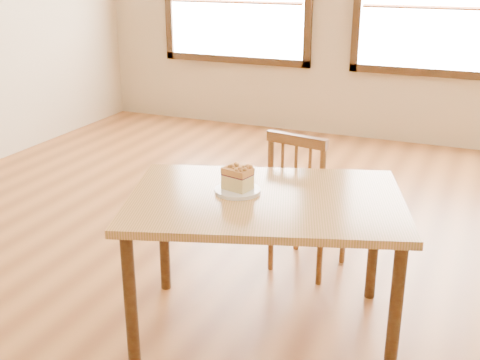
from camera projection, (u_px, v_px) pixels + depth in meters
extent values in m
plane|color=#9F612E|center=(270.00, 352.00, 2.99)|extent=(8.00, 8.00, 0.00)
cube|color=#3E2711|center=(236.00, 59.00, 6.85)|extent=(1.76, 0.06, 0.08)
cube|color=#A25B25|center=(235.00, 2.00, 6.61)|extent=(1.56, 0.05, 0.03)
cube|color=#3E2711|center=(436.00, 73.00, 6.04)|extent=(1.76, 0.06, 0.08)
cube|color=#A25B25|center=(443.00, 8.00, 5.80)|extent=(1.56, 0.05, 0.03)
cube|color=tan|center=(265.00, 201.00, 2.93)|extent=(1.54, 1.26, 0.04)
cylinder|color=#3E2711|center=(131.00, 303.00, 2.75)|extent=(0.06, 0.06, 0.71)
cylinder|color=#3E2711|center=(395.00, 315.00, 2.66)|extent=(0.06, 0.06, 0.71)
cylinder|color=#3E2711|center=(164.00, 233.00, 3.46)|extent=(0.06, 0.06, 0.71)
cylinder|color=#3E2711|center=(374.00, 241.00, 3.36)|extent=(0.06, 0.06, 0.71)
cube|color=brown|center=(309.00, 201.00, 3.68)|extent=(0.48, 0.48, 0.04)
cylinder|color=brown|center=(343.00, 233.00, 3.81)|extent=(0.04, 0.04, 0.42)
cylinder|color=brown|center=(297.00, 221.00, 3.98)|extent=(0.04, 0.04, 0.42)
cylinder|color=brown|center=(320.00, 254.00, 3.55)|extent=(0.04, 0.04, 0.42)
cylinder|color=brown|center=(271.00, 240.00, 3.72)|extent=(0.04, 0.04, 0.42)
cylinder|color=brown|center=(322.00, 180.00, 3.37)|extent=(0.04, 0.04, 0.45)
cylinder|color=brown|center=(271.00, 169.00, 3.55)|extent=(0.04, 0.04, 0.45)
cube|color=brown|center=(297.00, 140.00, 3.39)|extent=(0.38, 0.11, 0.06)
cylinder|color=brown|center=(309.00, 179.00, 3.42)|extent=(0.02, 0.02, 0.39)
cylinder|color=brown|center=(296.00, 176.00, 3.46)|extent=(0.02, 0.02, 0.39)
cylinder|color=brown|center=(282.00, 173.00, 3.51)|extent=(0.02, 0.02, 0.39)
cylinder|color=white|center=(238.00, 190.00, 2.98)|extent=(0.23, 0.23, 0.02)
cylinder|color=white|center=(238.00, 191.00, 2.98)|extent=(0.16, 0.16, 0.01)
cube|color=#E0D07E|center=(238.00, 182.00, 2.96)|extent=(0.15, 0.13, 0.07)
cube|color=#3D1123|center=(238.00, 174.00, 2.95)|extent=(0.15, 0.13, 0.01)
cube|color=#C9713F|center=(238.00, 171.00, 2.94)|extent=(0.15, 0.13, 0.03)
sphere|color=#C9713F|center=(245.00, 167.00, 2.94)|extent=(0.01, 0.01, 0.01)
sphere|color=#C9713F|center=(242.00, 166.00, 2.95)|extent=(0.02, 0.02, 0.02)
sphere|color=#C9713F|center=(230.00, 165.00, 2.97)|extent=(0.02, 0.02, 0.02)
sphere|color=#C9713F|center=(246.00, 169.00, 2.91)|extent=(0.02, 0.02, 0.02)
sphere|color=#C9713F|center=(247.00, 168.00, 2.92)|extent=(0.02, 0.02, 0.02)
sphere|color=#C9713F|center=(238.00, 171.00, 2.88)|extent=(0.03, 0.03, 0.03)
sphere|color=#C9713F|center=(235.00, 164.00, 2.98)|extent=(0.02, 0.02, 0.02)
sphere|color=#C9713F|center=(231.00, 168.00, 2.92)|extent=(0.02, 0.02, 0.02)
sphere|color=#C9713F|center=(237.00, 167.00, 2.93)|extent=(0.02, 0.02, 0.02)
sphere|color=#C9713F|center=(245.00, 167.00, 2.93)|extent=(0.02, 0.02, 0.02)
sphere|color=#C9713F|center=(248.00, 168.00, 2.93)|extent=(0.02, 0.02, 0.02)
sphere|color=#C9713F|center=(241.00, 166.00, 2.95)|extent=(0.02, 0.02, 0.02)
sphere|color=#C9713F|center=(244.00, 170.00, 2.90)|extent=(0.02, 0.02, 0.02)
sphere|color=#C9713F|center=(251.00, 167.00, 2.93)|extent=(0.02, 0.02, 0.02)
sphere|color=#C9713F|center=(239.00, 170.00, 2.90)|extent=(0.02, 0.02, 0.02)
sphere|color=#C9713F|center=(240.00, 171.00, 2.88)|extent=(0.02, 0.02, 0.02)
sphere|color=#C9713F|center=(246.00, 170.00, 2.90)|extent=(0.01, 0.01, 0.01)
sphere|color=#C9713F|center=(237.00, 166.00, 2.96)|extent=(0.01, 0.01, 0.01)
sphere|color=#C9713F|center=(229.00, 172.00, 3.01)|extent=(0.02, 0.02, 0.02)
sphere|color=#C9713F|center=(223.00, 177.00, 2.97)|extent=(0.01, 0.01, 0.01)
sphere|color=#C9713F|center=(229.00, 170.00, 3.01)|extent=(0.01, 0.01, 0.01)
sphere|color=#C9713F|center=(225.00, 176.00, 2.99)|extent=(0.02, 0.02, 0.02)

